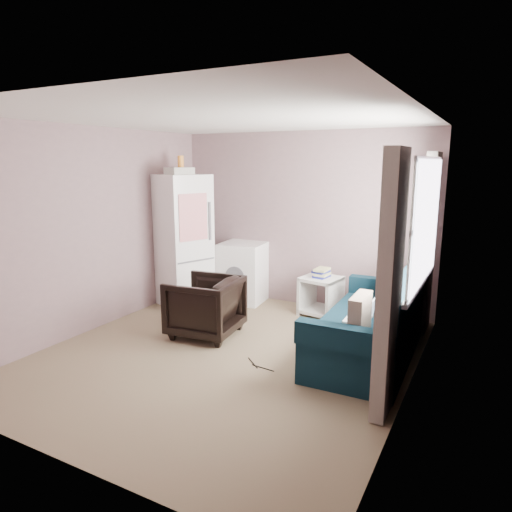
{
  "coord_description": "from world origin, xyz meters",
  "views": [
    {
      "loc": [
        2.48,
        -3.98,
        2.08
      ],
      "look_at": [
        0.05,
        0.6,
        1.0
      ],
      "focal_mm": 32.0,
      "sensor_mm": 36.0,
      "label": 1
    }
  ],
  "objects_px": {
    "washing_machine": "(243,271)",
    "side_table": "(321,293)",
    "armchair": "(205,303)",
    "fridge": "(183,240)",
    "sofa": "(374,328)"
  },
  "relations": [
    {
      "from": "side_table",
      "to": "washing_machine",
      "type": "bearing_deg",
      "value": 176.52
    },
    {
      "from": "washing_machine",
      "to": "fridge",
      "type": "bearing_deg",
      "value": -148.42
    },
    {
      "from": "armchair",
      "to": "side_table",
      "type": "bearing_deg",
      "value": 137.66
    },
    {
      "from": "armchair",
      "to": "fridge",
      "type": "xyz_separation_m",
      "value": [
        -0.98,
        0.9,
        0.57
      ]
    },
    {
      "from": "armchair",
      "to": "sofa",
      "type": "bearing_deg",
      "value": 92.67
    },
    {
      "from": "armchair",
      "to": "fridge",
      "type": "bearing_deg",
      "value": -139.13
    },
    {
      "from": "fridge",
      "to": "washing_machine",
      "type": "xyz_separation_m",
      "value": [
        0.7,
        0.54,
        -0.5
      ]
    },
    {
      "from": "armchair",
      "to": "side_table",
      "type": "xyz_separation_m",
      "value": [
        0.98,
        1.36,
        -0.09
      ]
    },
    {
      "from": "washing_machine",
      "to": "armchair",
      "type": "bearing_deg",
      "value": -85.13
    },
    {
      "from": "armchair",
      "to": "washing_machine",
      "type": "height_order",
      "value": "washing_machine"
    },
    {
      "from": "washing_machine",
      "to": "side_table",
      "type": "height_order",
      "value": "washing_machine"
    },
    {
      "from": "washing_machine",
      "to": "sofa",
      "type": "relative_size",
      "value": 0.44
    },
    {
      "from": "side_table",
      "to": "sofa",
      "type": "xyz_separation_m",
      "value": [
        0.98,
        -1.05,
        0.02
      ]
    },
    {
      "from": "fridge",
      "to": "side_table",
      "type": "distance_m",
      "value": 2.12
    },
    {
      "from": "washing_machine",
      "to": "side_table",
      "type": "relative_size",
      "value": 1.35
    }
  ]
}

